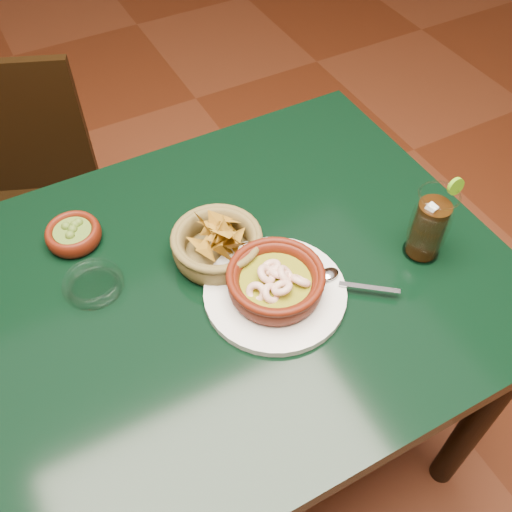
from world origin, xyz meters
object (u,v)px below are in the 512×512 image
dining_table (186,329)px  dining_chair (29,205)px  shrimp_plate (276,284)px  chip_basket (217,244)px  cola_drink (429,225)px

dining_table → dining_chair: bearing=104.9°
dining_table → dining_chair: size_ratio=1.45×
shrimp_plate → chip_basket: (-0.05, 0.13, -0.00)m
dining_chair → cola_drink: (0.63, -0.81, 0.37)m
dining_table → shrimp_plate: size_ratio=3.75×
chip_basket → cola_drink: 0.39m
dining_chair → chip_basket: (0.29, -0.64, 0.32)m
dining_table → dining_chair: (-0.19, 0.70, -0.19)m
dining_table → chip_basket: chip_basket is taller
dining_table → chip_basket: 0.18m
chip_basket → cola_drink: size_ratio=1.18×
dining_table → cola_drink: size_ratio=7.07×
chip_basket → cola_drink: bearing=-26.9°
shrimp_plate → cola_drink: size_ratio=1.88×
dining_chair → shrimp_plate: bearing=-66.4°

